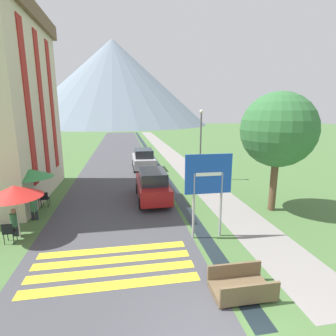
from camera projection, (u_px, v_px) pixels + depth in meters
ground_plane at (145, 165)px, 25.25m from camera, size 160.00×160.00×0.00m
road at (120, 151)px, 34.46m from camera, size 6.40×60.00×0.01m
footpath at (165, 150)px, 35.48m from camera, size 2.20×60.00×0.01m
drainage_channel at (148, 150)px, 35.08m from camera, size 0.60×60.00×0.00m
crosswalk_marking at (113, 266)px, 8.92m from camera, size 5.44×2.54×0.01m
mountain_distant at (114, 83)px, 95.35m from camera, size 67.86×67.86×30.06m
road_sign at (208, 182)px, 10.47m from camera, size 1.93×0.11×3.52m
footbridge at (241, 287)px, 7.53m from camera, size 1.70×1.10×0.65m
parked_car_near at (152, 185)px, 15.35m from camera, size 1.80×4.49×1.82m
parked_car_far at (143, 159)px, 23.59m from camera, size 1.92×4.42×1.82m
cafe_chair_nearest at (9, 231)px, 10.34m from camera, size 0.40×0.40×0.85m
cafe_chair_far_right at (45, 198)px, 14.29m from camera, size 0.40×0.40×0.85m
cafe_chair_far_left at (35, 199)px, 14.17m from camera, size 0.40×0.40×0.85m
cafe_umbrella_front_red at (14, 191)px, 10.49m from camera, size 2.16×2.16×2.25m
cafe_umbrella_middle_green at (31, 173)px, 12.91m from camera, size 2.12×2.12×2.36m
person_seated_far at (15, 221)px, 10.95m from camera, size 0.32×0.32×1.20m
person_seated_near at (34, 207)px, 12.55m from camera, size 0.32×0.32×1.22m
streetlamp at (201, 139)px, 19.46m from camera, size 0.28×0.28×5.25m
tree_by_path at (278, 130)px, 13.08m from camera, size 3.75×3.75×6.12m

